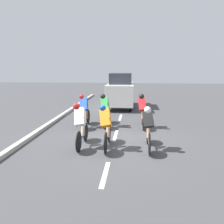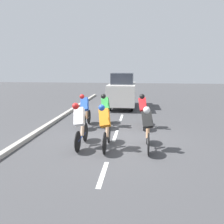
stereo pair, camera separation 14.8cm
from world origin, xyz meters
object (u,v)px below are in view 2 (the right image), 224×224
(cyclist_black, at_px, (147,127))
(cyclist_white, at_px, (80,124))
(cyclist_blue, at_px, (85,110))
(cyclist_orange, at_px, (105,126))
(cyclist_green, at_px, (106,109))
(cyclist_red, at_px, (143,110))
(support_car, at_px, (122,91))

(cyclist_black, xyz_separation_m, cyclist_white, (2.22, 0.00, 0.04))
(cyclist_blue, height_order, cyclist_orange, cyclist_orange)
(cyclist_blue, bearing_deg, cyclist_green, -167.46)
(cyclist_red, bearing_deg, cyclist_blue, 3.75)
(cyclist_black, height_order, cyclist_white, cyclist_white)
(cyclist_black, distance_m, cyclist_red, 2.68)
(cyclist_black, xyz_separation_m, cyclist_orange, (1.35, 0.06, 0.02))
(cyclist_green, bearing_deg, support_car, -94.66)
(cyclist_orange, bearing_deg, cyclist_black, -177.27)
(cyclist_black, distance_m, cyclist_orange, 1.36)
(cyclist_blue, bearing_deg, cyclist_orange, 116.68)
(cyclist_white, height_order, cyclist_blue, cyclist_white)
(cyclist_orange, bearing_deg, cyclist_green, -82.13)
(cyclist_green, bearing_deg, cyclist_red, 178.82)
(cyclist_white, bearing_deg, cyclist_green, -100.06)
(cyclist_orange, bearing_deg, cyclist_white, -3.96)
(cyclist_blue, relative_size, cyclist_green, 0.96)
(cyclist_white, relative_size, cyclist_blue, 1.02)
(cyclist_white, relative_size, cyclist_red, 1.03)
(cyclist_white, relative_size, cyclist_orange, 0.99)
(cyclist_orange, bearing_deg, support_car, -90.13)
(cyclist_green, bearing_deg, cyclist_orange, 97.87)
(cyclist_black, height_order, cyclist_red, cyclist_red)
(cyclist_black, xyz_separation_m, support_car, (1.34, -7.63, 0.37))
(cyclist_green, distance_m, support_car, 4.95)
(cyclist_blue, bearing_deg, cyclist_red, -176.25)
(cyclist_white, xyz_separation_m, cyclist_green, (-0.48, -2.71, -0.02))
(support_car, bearing_deg, cyclist_red, 104.21)
(cyclist_red, height_order, cyclist_orange, cyclist_red)
(cyclist_red, bearing_deg, cyclist_black, 91.79)
(cyclist_black, bearing_deg, cyclist_green, -57.33)
(cyclist_blue, xyz_separation_m, support_car, (-1.31, -5.12, 0.35))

